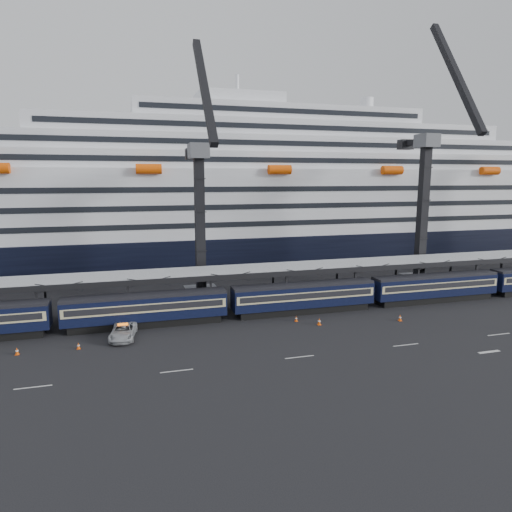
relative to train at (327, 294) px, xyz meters
name	(u,v)px	position (x,y,z in m)	size (l,w,h in m)	color
ground	(401,331)	(4.65, -10.00, -2.20)	(260.00, 260.00, 0.00)	black
lane_markings	(494,340)	(12.80, -15.23, -2.19)	(111.00, 4.27, 0.02)	beige
train	(327,294)	(0.00, 0.00, 0.00)	(133.05, 3.00, 4.05)	black
canopy	(346,264)	(4.65, 4.00, 3.05)	(130.00, 6.25, 5.53)	#989BA0
cruise_ship	(271,203)	(3.57, 35.99, 10.14)	(214.09, 28.84, 34.00)	black
crane_dark_near	(200,218)	(-15.35, 8.59, 9.73)	(4.50, 17.75, 35.08)	#4B4D53
crane_dark_mid	(425,204)	(19.65, 7.59, 11.16)	(4.50, 18.24, 39.64)	#4B4D53
pickup_truck	(123,332)	(-26.05, -3.75, -1.43)	(2.56, 5.55, 1.54)	#9D9FA4
traffic_cone_a	(78,346)	(-30.49, -5.73, -1.85)	(0.36, 0.36, 0.72)	#F85307
traffic_cone_b	(17,351)	(-36.24, -5.70, -1.82)	(0.38, 0.38, 0.77)	#F85307
traffic_cone_c	(319,321)	(-3.44, -5.29, -1.77)	(0.43, 0.43, 0.86)	#F85307
traffic_cone_d	(296,319)	(-5.61, -3.26, -1.85)	(0.35, 0.35, 0.71)	#F85307
traffic_cone_e	(400,318)	(6.78, -6.60, -1.79)	(0.41, 0.41, 0.83)	#F85307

